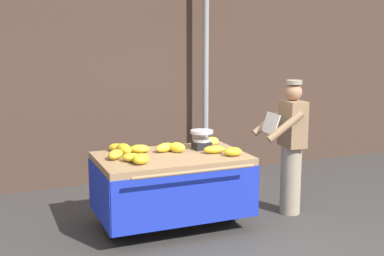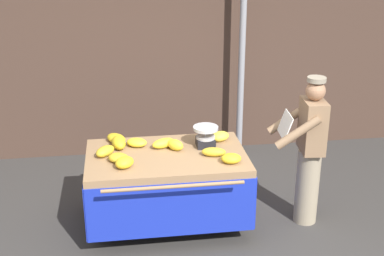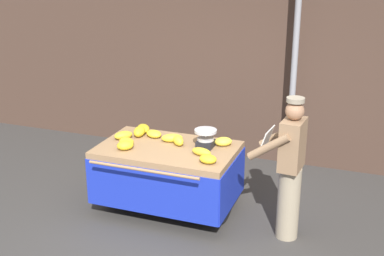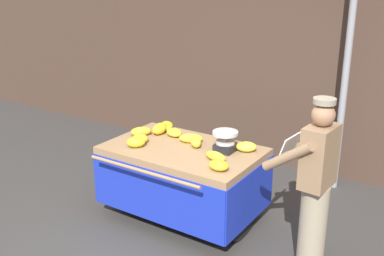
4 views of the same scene
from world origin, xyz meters
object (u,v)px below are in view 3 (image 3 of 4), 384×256
(banana_bunch_0, at_px, (172,138))
(banana_bunch_10, at_px, (178,141))
(street_pole, at_px, (294,67))
(banana_bunch_3, at_px, (154,134))
(banana_bunch_5, at_px, (125,145))
(banana_bunch_9, at_px, (140,131))
(vendor_person, at_px, (289,169))
(banana_cart, at_px, (168,164))
(banana_bunch_4, at_px, (123,135))
(weighing_scale, at_px, (206,138))
(banana_bunch_1, at_px, (223,141))
(banana_bunch_8, at_px, (201,152))
(banana_bunch_7, at_px, (208,159))
(banana_bunch_2, at_px, (143,128))
(banana_bunch_6, at_px, (126,142))

(banana_bunch_0, xyz_separation_m, banana_bunch_10, (0.12, -0.08, 0.01))
(street_pole, bearing_deg, banana_bunch_3, -134.85)
(banana_bunch_5, xyz_separation_m, banana_bunch_9, (-0.05, 0.51, 0.01))
(banana_bunch_3, height_order, banana_bunch_10, banana_bunch_10)
(banana_bunch_0, relative_size, vendor_person, 0.16)
(banana_cart, height_order, banana_bunch_4, banana_bunch_4)
(banana_bunch_10, bearing_deg, weighing_scale, 9.03)
(street_pole, relative_size, banana_bunch_1, 14.38)
(banana_bunch_8, bearing_deg, banana_bunch_4, 171.41)
(banana_cart, bearing_deg, banana_bunch_7, -25.53)
(banana_bunch_8, distance_m, vendor_person, 1.06)
(vendor_person, bearing_deg, banana_bunch_2, 165.94)
(banana_bunch_0, xyz_separation_m, banana_bunch_1, (0.66, 0.11, 0.00))
(banana_bunch_7, distance_m, banana_bunch_10, 0.68)
(banana_bunch_5, xyz_separation_m, banana_bunch_8, (0.95, 0.15, -0.01))
(banana_bunch_4, height_order, vendor_person, vendor_person)
(banana_bunch_2, height_order, banana_bunch_9, banana_bunch_9)
(banana_bunch_5, distance_m, banana_bunch_6, 0.16)
(banana_bunch_0, height_order, banana_bunch_7, banana_bunch_0)
(banana_cart, height_order, banana_bunch_0, banana_bunch_0)
(banana_bunch_2, bearing_deg, banana_bunch_1, -5.63)
(banana_bunch_1, height_order, banana_bunch_10, banana_bunch_10)
(vendor_person, bearing_deg, banana_bunch_6, -179.75)
(banana_bunch_6, distance_m, banana_bunch_10, 0.66)
(banana_cart, bearing_deg, banana_bunch_4, 175.00)
(weighing_scale, height_order, banana_bunch_0, weighing_scale)
(banana_bunch_5, height_order, banana_bunch_8, banana_bunch_5)
(banana_bunch_3, distance_m, banana_bunch_7, 1.11)
(banana_bunch_2, distance_m, banana_bunch_8, 1.15)
(street_pole, relative_size, banana_bunch_2, 11.76)
(weighing_scale, bearing_deg, vendor_person, -13.73)
(street_pole, xyz_separation_m, banana_bunch_0, (-1.25, -1.62, -0.69))
(banana_bunch_4, bearing_deg, banana_bunch_2, 70.98)
(banana_bunch_3, height_order, banana_bunch_9, banana_bunch_9)
(weighing_scale, height_order, banana_bunch_2, weighing_scale)
(banana_bunch_8, bearing_deg, banana_cart, 166.84)
(banana_bunch_2, bearing_deg, banana_bunch_9, -81.83)
(banana_bunch_1, relative_size, banana_bunch_3, 0.98)
(banana_cart, xyz_separation_m, banana_bunch_7, (0.65, -0.31, 0.28))
(street_pole, relative_size, banana_bunch_9, 11.90)
(banana_bunch_0, relative_size, banana_bunch_1, 1.21)
(banana_bunch_3, height_order, banana_bunch_7, banana_bunch_7)
(street_pole, relative_size, banana_bunch_10, 15.87)
(banana_cart, relative_size, banana_bunch_10, 8.51)
(banana_bunch_1, relative_size, banana_bunch_6, 1.04)
(banana_bunch_2, bearing_deg, banana_bunch_0, -23.49)
(banana_bunch_4, height_order, banana_bunch_7, banana_bunch_4)
(weighing_scale, distance_m, banana_bunch_8, 0.28)
(banana_bunch_3, height_order, vendor_person, vendor_person)
(weighing_scale, xyz_separation_m, banana_bunch_3, (-0.76, 0.11, -0.07))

